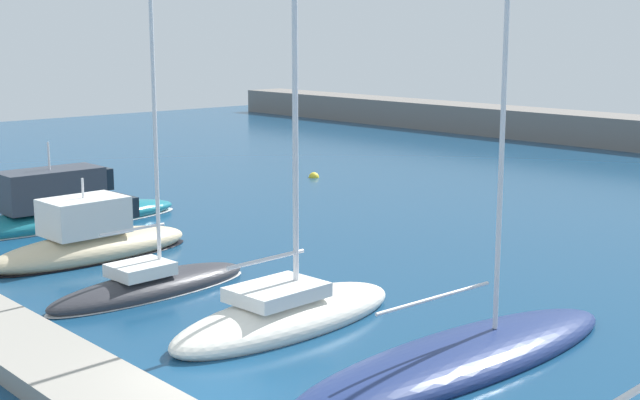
{
  "coord_description": "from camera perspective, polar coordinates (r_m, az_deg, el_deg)",
  "views": [
    {
      "loc": [
        14.58,
        -10.05,
        7.51
      ],
      "look_at": [
        -2.94,
        5.66,
        3.06
      ],
      "focal_mm": 49.81,
      "sensor_mm": 36.0,
      "label": 1
    }
  ],
  "objects": [
    {
      "name": "mooring_buoy_yellow",
      "position": [
        46.72,
        -0.4,
        1.46
      ],
      "size": [
        0.55,
        0.55,
        0.55
      ],
      "primitive_type": "sphere",
      "color": "yellow",
      "rests_on": "ground_plane"
    },
    {
      "name": "sailboat_ivory_fourth",
      "position": [
        23.22,
        -2.18,
        -7.37
      ],
      "size": [
        2.86,
        7.42,
        11.51
      ],
      "rotation": [
        0.0,
        0.0,
        1.63
      ],
      "color": "silver",
      "rests_on": "ground_plane"
    },
    {
      "name": "motorboat_teal_nearest",
      "position": [
        36.43,
        -16.47,
        -0.67
      ],
      "size": [
        2.55,
        10.39,
        3.63
      ],
      "rotation": [
        0.0,
        0.0,
        1.57
      ],
      "color": "#19707F",
      "rests_on": "ground_plane"
    },
    {
      "name": "sailboat_navy_fifth",
      "position": [
        21.01,
        9.17,
        -9.71
      ],
      "size": [
        2.85,
        10.27,
        21.61
      ],
      "rotation": [
        0.0,
        0.0,
        1.55
      ],
      "color": "navy",
      "rests_on": "ground_plane"
    },
    {
      "name": "sailboat_charcoal_third",
      "position": [
        26.52,
        -10.86,
        -5.41
      ],
      "size": [
        2.17,
        6.79,
        10.38
      ],
      "rotation": [
        0.0,
        0.0,
        1.62
      ],
      "color": "#2D2D33",
      "rests_on": "ground_plane"
    },
    {
      "name": "motorboat_sand_second",
      "position": [
        31.01,
        -14.48,
        -2.62
      ],
      "size": [
        2.58,
        7.41,
        3.06
      ],
      "rotation": [
        0.0,
        0.0,
        1.61
      ],
      "color": "beige",
      "rests_on": "ground_plane"
    },
    {
      "name": "ground_plane",
      "position": [
        19.24,
        -6.89,
        -12.35
      ],
      "size": [
        120.0,
        120.0,
        0.0
      ],
      "primitive_type": "plane",
      "color": "navy"
    }
  ]
}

